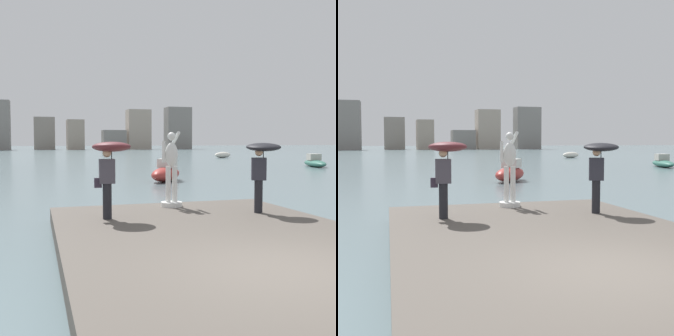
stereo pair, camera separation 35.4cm
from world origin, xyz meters
The scene contains 9 objects.
ground_plane centered at (0.00, 40.00, 0.00)m, with size 400.00×400.00×0.00m, color slate.
pier centered at (0.00, 2.14, 0.20)m, with size 6.52×10.28×0.40m, color #564F47.
statue_white_figure centered at (0.17, 6.48, 1.38)m, with size 0.63×0.88×2.21m.
onlooker_left centered at (-1.88, 5.00, 1.89)m, with size 1.00×1.01×1.92m.
onlooker_right centered at (2.14, 4.72, 1.85)m, with size 1.21×1.22×1.90m.
boat_near centered at (3.58, 18.38, 0.49)m, with size 2.99×3.43×1.30m.
boat_mid centered at (20.93, 28.40, 0.41)m, with size 2.93×5.29×1.18m.
boat_far centered at (21.79, 50.81, 0.42)m, with size 3.51×2.55×0.84m.
distant_skyline centered at (-1.28, 122.40, 5.88)m, with size 84.85×10.51×13.85m.
Camera 1 is at (-3.61, -5.52, 2.31)m, focal length 46.07 mm.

